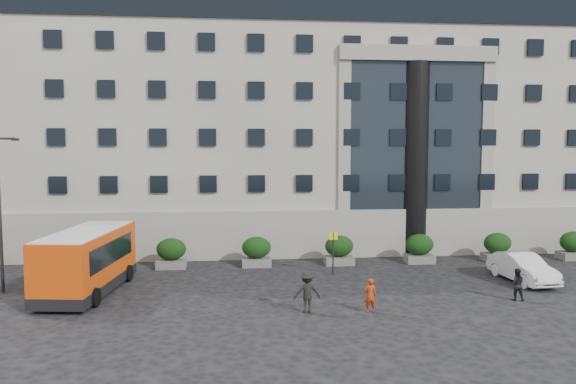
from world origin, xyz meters
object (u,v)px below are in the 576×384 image
(hedge_f, at_px, (573,245))
(street_lamp, at_px, (1,208))
(hedge_d, at_px, (419,248))
(hedge_c, at_px, (339,250))
(bus_stop_sign, at_px, (333,246))
(parked_car_d, at_px, (73,240))
(hedge_a, at_px, (171,253))
(red_truck, at_px, (22,227))
(pedestrian_b, at_px, (516,284))
(hedge_e, at_px, (497,247))
(hedge_b, at_px, (256,251))
(pedestrian_c, at_px, (307,292))
(minibus, at_px, (87,259))
(white_taxi, at_px, (522,268))
(pedestrian_a, at_px, (370,295))

(hedge_f, distance_m, street_lamp, 34.45)
(hedge_d, height_order, hedge_f, same)
(hedge_c, bearing_deg, street_lamp, -165.33)
(bus_stop_sign, height_order, parked_car_d, bus_stop_sign)
(hedge_a, distance_m, red_truck, 13.44)
(hedge_c, xyz_separation_m, street_lamp, (-18.34, -4.80, 3.44))
(hedge_f, bearing_deg, pedestrian_b, -134.11)
(hedge_e, relative_size, bus_stop_sign, 0.73)
(hedge_a, relative_size, street_lamp, 0.23)
(hedge_a, xyz_separation_m, hedge_b, (5.20, 0.00, 0.00))
(bus_stop_sign, distance_m, pedestrian_c, 7.42)
(hedge_e, bearing_deg, hedge_d, 180.00)
(minibus, distance_m, pedestrian_c, 11.61)
(hedge_c, xyz_separation_m, pedestrian_c, (-3.35, -9.76, 0.01))
(minibus, bearing_deg, hedge_f, 17.99)
(hedge_a, bearing_deg, pedestrian_c, -54.17)
(hedge_b, bearing_deg, hedge_f, 0.00)
(red_truck, bearing_deg, hedge_e, 0.94)
(hedge_d, distance_m, pedestrian_c, 12.98)
(hedge_a, xyz_separation_m, white_taxi, (19.61, -5.37, -0.15))
(red_truck, height_order, parked_car_d, red_truck)
(white_taxi, xyz_separation_m, pedestrian_a, (-9.73, -4.67, 0.00))
(red_truck, xyz_separation_m, pedestrian_c, (18.34, -17.03, -0.66))
(parked_car_d, distance_m, pedestrian_a, 23.86)
(hedge_b, distance_m, parked_car_d, 14.19)
(hedge_a, relative_size, hedge_e, 1.00)
(hedge_a, xyz_separation_m, minibus, (-3.65, -5.33, 0.83))
(hedge_e, distance_m, parked_car_d, 29.00)
(hedge_a, height_order, hedge_c, same)
(hedge_e, bearing_deg, parked_car_d, 167.41)
(bus_stop_sign, xyz_separation_m, parked_car_d, (-17.00, 9.12, -0.97))
(hedge_c, distance_m, pedestrian_a, 10.05)
(hedge_f, distance_m, pedestrian_c, 21.32)
(minibus, xyz_separation_m, pedestrian_a, (13.53, -4.71, -0.98))
(bus_stop_sign, xyz_separation_m, pedestrian_c, (-2.45, -6.96, -0.79))
(pedestrian_c, bearing_deg, bus_stop_sign, -112.38)
(hedge_f, relative_size, street_lamp, 0.23)
(hedge_f, bearing_deg, red_truck, 168.97)
(parked_car_d, bearing_deg, white_taxi, -17.01)
(hedge_c, distance_m, hedge_e, 10.40)
(red_truck, xyz_separation_m, pedestrian_a, (21.17, -17.30, -0.82))
(hedge_c, height_order, bus_stop_sign, bus_stop_sign)
(hedge_e, xyz_separation_m, white_taxi, (-1.19, -5.37, -0.15))
(minibus, bearing_deg, parked_car_d, 116.10)
(white_taxi, relative_size, pedestrian_a, 3.03)
(white_taxi, xyz_separation_m, pedestrian_b, (-2.19, -3.49, 0.01))
(pedestrian_b, bearing_deg, hedge_f, -118.68)
(street_lamp, xyz_separation_m, parked_car_d, (0.44, 11.12, -3.60))
(pedestrian_b, bearing_deg, hedge_e, -95.48)
(hedge_d, height_order, red_truck, red_truck)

